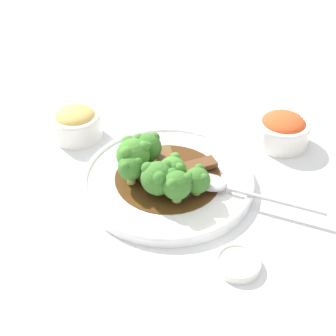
% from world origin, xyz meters
% --- Properties ---
extents(ground_plane, '(4.00, 4.00, 0.00)m').
position_xyz_m(ground_plane, '(0.00, 0.00, 0.00)').
color(ground_plane, silver).
extents(main_plate, '(0.29, 0.29, 0.02)m').
position_xyz_m(main_plate, '(0.00, 0.00, 0.01)').
color(main_plate, white).
rests_on(main_plate, ground_plane).
extents(beef_strip_0, '(0.07, 0.06, 0.01)m').
position_xyz_m(beef_strip_0, '(-0.04, 0.03, 0.02)').
color(beef_strip_0, brown).
rests_on(beef_strip_0, main_plate).
extents(beef_strip_1, '(0.05, 0.05, 0.01)m').
position_xyz_m(beef_strip_1, '(-0.04, -0.03, 0.02)').
color(beef_strip_1, brown).
rests_on(beef_strip_1, main_plate).
extents(beef_strip_2, '(0.05, 0.06, 0.01)m').
position_xyz_m(beef_strip_2, '(0.03, -0.02, 0.03)').
color(beef_strip_2, brown).
rests_on(beef_strip_2, main_plate).
extents(broccoli_floret_0, '(0.06, 0.06, 0.06)m').
position_xyz_m(broccoli_floret_0, '(0.02, -0.05, 0.06)').
color(broccoli_floret_0, '#8EB756').
rests_on(broccoli_floret_0, main_plate).
extents(broccoli_floret_1, '(0.05, 0.05, 0.06)m').
position_xyz_m(broccoli_floret_1, '(0.04, 0.01, 0.05)').
color(broccoli_floret_1, '#7FA84C').
rests_on(broccoli_floret_1, main_plate).
extents(broccoli_floret_2, '(0.04, 0.04, 0.05)m').
position_xyz_m(broccoli_floret_2, '(0.01, 0.06, 0.05)').
color(broccoli_floret_2, '#7FA84C').
rests_on(broccoli_floret_2, main_plate).
extents(broccoli_floret_3, '(0.05, 0.05, 0.05)m').
position_xyz_m(broccoli_floret_3, '(0.05, 0.04, 0.05)').
color(broccoli_floret_3, '#8EB756').
rests_on(broccoli_floret_3, main_plate).
extents(broccoli_floret_4, '(0.05, 0.05, 0.05)m').
position_xyz_m(broccoli_floret_4, '(-0.01, -0.05, 0.05)').
color(broccoli_floret_4, '#8EB756').
rests_on(broccoli_floret_4, main_plate).
extents(broccoli_floret_5, '(0.05, 0.05, 0.05)m').
position_xyz_m(broccoli_floret_5, '(0.02, 0.02, 0.05)').
color(broccoli_floret_5, '#8EB756').
rests_on(broccoli_floret_5, main_plate).
extents(broccoli_floret_6, '(0.04, 0.04, 0.05)m').
position_xyz_m(broccoli_floret_6, '(0.05, -0.04, 0.05)').
color(broccoli_floret_6, '#8EB756').
rests_on(broccoli_floret_6, main_plate).
extents(serving_spoon, '(0.06, 0.22, 0.01)m').
position_xyz_m(serving_spoon, '(-0.01, 0.09, 0.03)').
color(serving_spoon, '#B7B7BC').
rests_on(serving_spoon, main_plate).
extents(side_bowl_kimchi, '(0.10, 0.10, 0.06)m').
position_xyz_m(side_bowl_kimchi, '(-0.21, 0.12, 0.03)').
color(side_bowl_kimchi, white).
rests_on(side_bowl_kimchi, ground_plane).
extents(side_bowl_appetizer, '(0.09, 0.09, 0.06)m').
position_xyz_m(side_bowl_appetizer, '(-0.03, -0.22, 0.03)').
color(side_bowl_appetizer, white).
rests_on(side_bowl_appetizer, ground_plane).
extents(sauce_dish, '(0.06, 0.06, 0.01)m').
position_xyz_m(sauce_dish, '(0.10, 0.17, 0.01)').
color(sauce_dish, white).
rests_on(sauce_dish, ground_plane).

